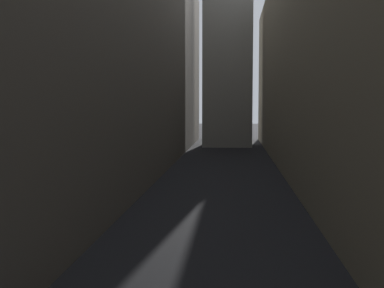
{
  "coord_description": "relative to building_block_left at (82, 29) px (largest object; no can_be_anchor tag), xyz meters",
  "views": [
    {
      "loc": [
        1.04,
        8.92,
        6.5
      ],
      "look_at": [
        0.0,
        21.51,
        5.51
      ],
      "focal_mm": 47.63,
      "sensor_mm": 36.0,
      "label": 1
    }
  ],
  "objects": [
    {
      "name": "ground_plane",
      "position": [
        11.32,
        -2.0,
        -12.61
      ],
      "size": [
        264.0,
        264.0,
        0.0
      ],
      "primitive_type": "plane",
      "color": "black"
    },
    {
      "name": "building_block_right",
      "position": [
        23.52,
        0.0,
        -1.68
      ],
      "size": [
        13.39,
        108.0,
        21.85
      ],
      "primitive_type": "cube",
      "color": "gray",
      "rests_on": "ground"
    },
    {
      "name": "building_block_left",
      "position": [
        0.0,
        0.0,
        0.0
      ],
      "size": [
        11.64,
        108.0,
        25.21
      ],
      "primitive_type": "cube",
      "color": "#60594F",
      "rests_on": "ground"
    }
  ]
}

